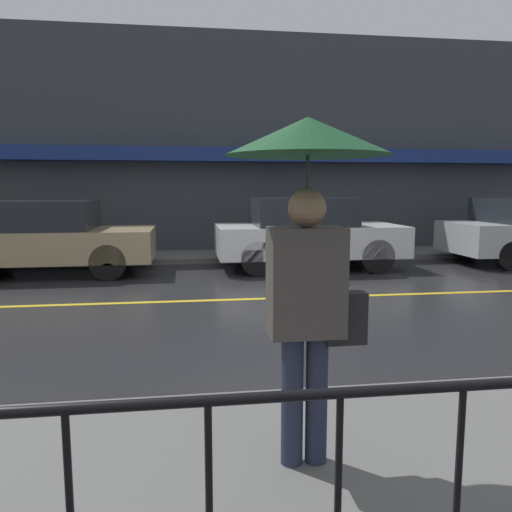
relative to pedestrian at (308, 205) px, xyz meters
The scene contains 8 objects.
ground_plane 5.25m from the pedestrian, 82.84° to the left, with size 80.00×80.00×0.00m, color #262628.
sidewalk_near 1.71m from the pedestrian, 19.49° to the right, with size 28.00×2.60×0.12m.
sidewalk_far 9.83m from the pedestrian, 86.33° to the left, with size 28.00×1.75×0.12m.
lane_marking 5.25m from the pedestrian, 82.84° to the left, with size 25.20×0.12×0.01m.
building_storefront 10.76m from the pedestrian, 86.67° to the left, with size 28.00×0.85×5.76m.
pedestrian is the anchor object (origin of this frame).
car_tan 8.65m from the pedestrian, 114.13° to the left, with size 4.25×1.93×1.49m.
car_white 8.13m from the pedestrian, 76.15° to the left, with size 3.99×1.89×1.54m.
Camera 1 is at (-1.30, -7.65, 1.73)m, focal length 35.00 mm.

